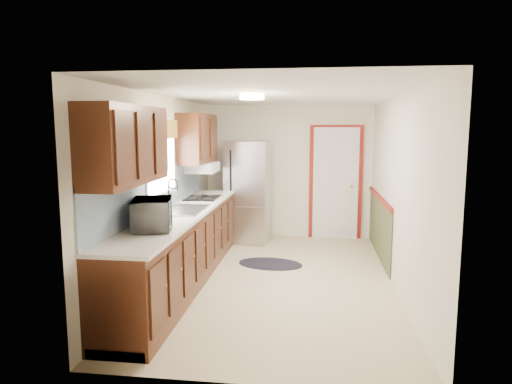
# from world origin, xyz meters

# --- Properties ---
(room_shell) EXTENTS (3.20, 5.20, 2.52)m
(room_shell) POSITION_xyz_m (0.00, 0.00, 1.20)
(room_shell) COLOR beige
(room_shell) RESTS_ON ground
(kitchen_run) EXTENTS (0.63, 4.00, 2.20)m
(kitchen_run) POSITION_xyz_m (-1.24, -0.29, 0.81)
(kitchen_run) COLOR #3A190D
(kitchen_run) RESTS_ON ground
(back_wall_trim) EXTENTS (1.12, 2.30, 2.08)m
(back_wall_trim) POSITION_xyz_m (0.99, 2.21, 0.89)
(back_wall_trim) COLOR maroon
(back_wall_trim) RESTS_ON ground
(ceiling_fixture) EXTENTS (0.30, 0.30, 0.06)m
(ceiling_fixture) POSITION_xyz_m (-0.30, -0.20, 2.36)
(ceiling_fixture) COLOR #FFD88C
(ceiling_fixture) RESTS_ON room_shell
(microwave) EXTENTS (0.46, 0.64, 0.39)m
(microwave) POSITION_xyz_m (-1.20, -1.29, 1.13)
(microwave) COLOR white
(microwave) RESTS_ON kitchen_run
(refrigerator) EXTENTS (0.77, 0.76, 1.76)m
(refrigerator) POSITION_xyz_m (-0.68, 2.05, 0.88)
(refrigerator) COLOR #B7B7BC
(refrigerator) RESTS_ON ground
(rug) EXTENTS (1.03, 0.75, 0.01)m
(rug) POSITION_xyz_m (-0.15, 0.69, 0.01)
(rug) COLOR black
(rug) RESTS_ON ground
(cooktop) EXTENTS (0.47, 0.56, 0.02)m
(cooktop) POSITION_xyz_m (-1.19, 0.82, 0.95)
(cooktop) COLOR black
(cooktop) RESTS_ON kitchen_run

